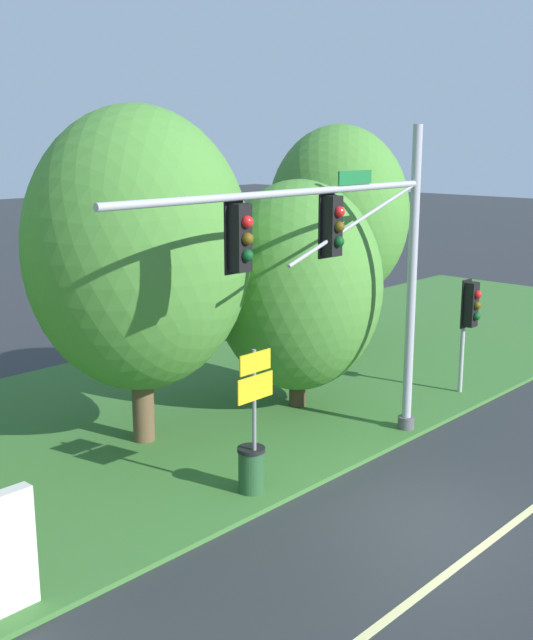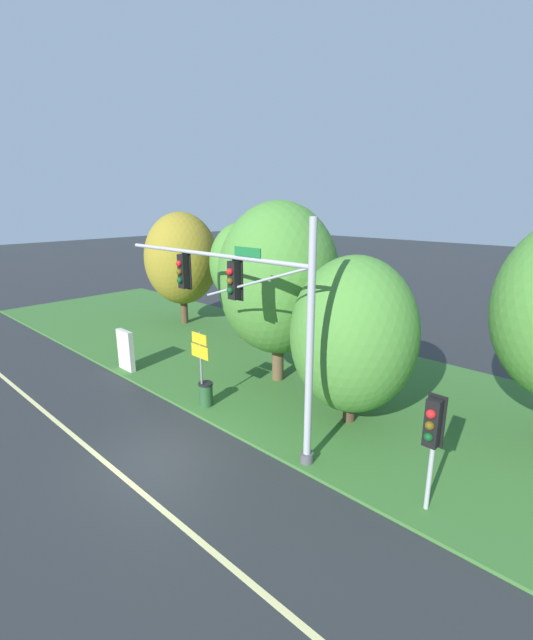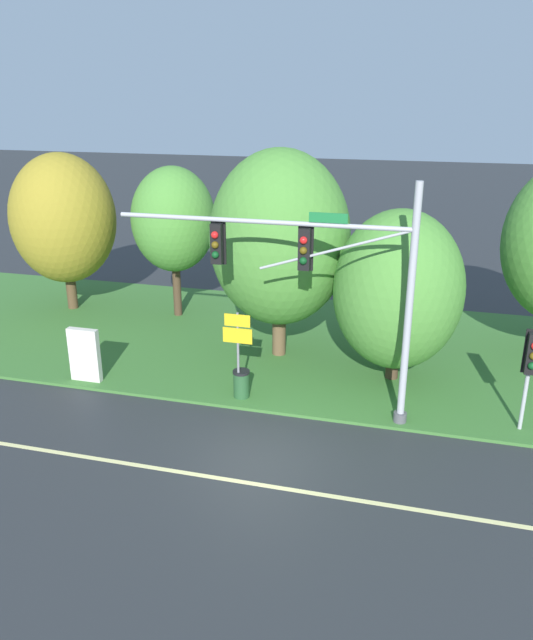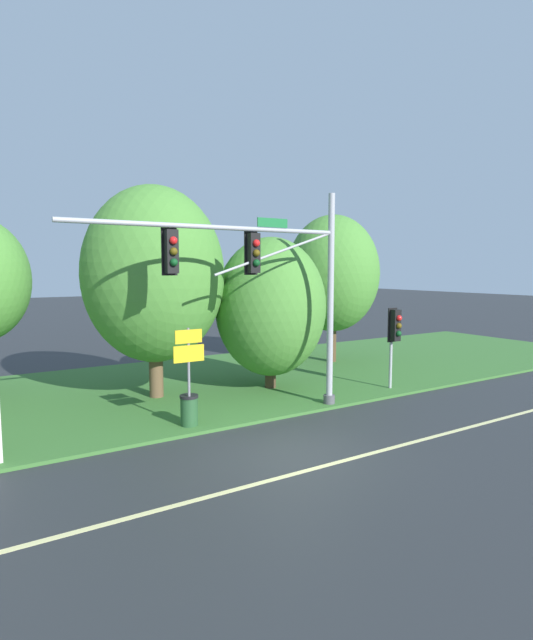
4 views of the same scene
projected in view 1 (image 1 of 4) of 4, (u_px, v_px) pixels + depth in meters
ground_plane at (431, 520)px, 15.08m from camera, size 160.00×160.00×0.00m
lane_stripe at (490, 541)px, 14.29m from camera, size 36.00×0.16×0.01m
grass_verge at (150, 417)px, 20.51m from camera, size 48.00×11.50×0.10m
traffic_signal_mast at (349, 256)px, 16.80m from camera, size 9.01×0.49×7.23m
pedestrian_signal_near_kerb at (470, 312)px, 21.79m from camera, size 0.46×0.55×3.19m
route_sign_post at (255, 398)px, 15.52m from camera, size 0.96×0.08×2.98m
tree_behind_signpost at (138, 250)px, 17.84m from camera, size 5.08×5.08×7.67m
tree_mid_verge at (298, 286)px, 20.56m from camera, size 4.34×4.34×5.93m
tree_tall_centre at (338, 215)px, 26.39m from camera, size 4.65×4.65×7.38m
info_kiosk at (0, 555)px, 11.76m from camera, size 1.10×0.24×1.90m
trash_bin at (251, 469)px, 16.00m from camera, size 0.56×0.56×0.93m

